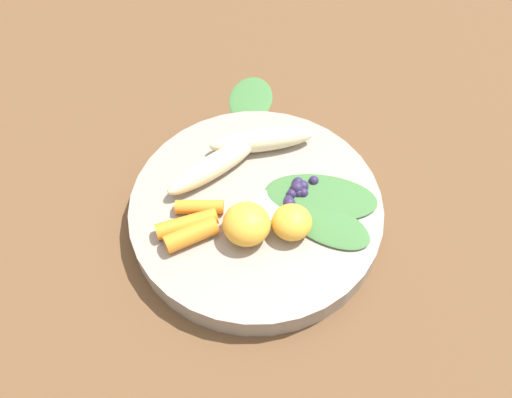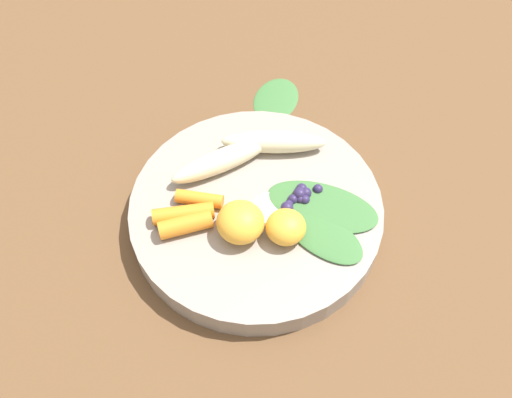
{
  "view_description": "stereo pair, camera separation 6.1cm",
  "coord_description": "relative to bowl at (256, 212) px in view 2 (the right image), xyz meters",
  "views": [
    {
      "loc": [
        -0.3,
        0.17,
        0.54
      ],
      "look_at": [
        0.0,
        0.0,
        0.04
      ],
      "focal_mm": 39.89,
      "sensor_mm": 36.0,
      "label": 1
    },
    {
      "loc": [
        -0.33,
        0.11,
        0.54
      ],
      "look_at": [
        0.0,
        0.0,
        0.04
      ],
      "focal_mm": 39.89,
      "sensor_mm": 36.0,
      "label": 2
    }
  ],
  "objects": [
    {
      "name": "blueberry_pile",
      "position": [
        -0.01,
        -0.05,
        0.02
      ],
      "size": [
        0.04,
        0.06,
        0.02
      ],
      "color": "#2D234C",
      "rests_on": "bowl"
    },
    {
      "name": "banana_peeled_left",
      "position": [
        0.06,
        0.02,
        0.03
      ],
      "size": [
        0.04,
        0.12,
        0.03
      ],
      "primitive_type": "ellipsoid",
      "rotation": [
        0.0,
        0.0,
        8.01
      ],
      "color": "beige",
      "rests_on": "bowl"
    },
    {
      "name": "carrot_mid_left",
      "position": [
        0.01,
        0.08,
        0.02
      ],
      "size": [
        0.03,
        0.07,
        0.02
      ],
      "primitive_type": "cylinder",
      "rotation": [
        0.0,
        1.57,
        7.68
      ],
      "color": "orange",
      "rests_on": "bowl"
    },
    {
      "name": "kale_leaf_left",
      "position": [
        -0.06,
        -0.05,
        0.02
      ],
      "size": [
        0.11,
        0.09,
        0.01
      ],
      "primitive_type": "ellipsoid",
      "rotation": [
        0.0,
        0.0,
        9.97
      ],
      "color": "#3D7038",
      "rests_on": "bowl"
    },
    {
      "name": "bowl",
      "position": [
        0.0,
        0.0,
        0.0
      ],
      "size": [
        0.28,
        0.28,
        0.03
      ],
      "primitive_type": "cylinder",
      "color": "gray",
      "rests_on": "ground_plane"
    },
    {
      "name": "kale_leaf_right",
      "position": [
        -0.03,
        -0.07,
        0.02
      ],
      "size": [
        0.12,
        0.13,
        0.01
      ],
      "primitive_type": "ellipsoid",
      "rotation": [
        0.0,
        0.0,
        10.34
      ],
      "color": "#3D7038",
      "rests_on": "bowl"
    },
    {
      "name": "coconut_shred_patch",
      "position": [
        -0.01,
        -0.01,
        0.02
      ],
      "size": [
        0.04,
        0.04,
        0.0
      ],
      "primitive_type": "cylinder",
      "color": "white",
      "rests_on": "bowl"
    },
    {
      "name": "banana_peeled_right",
      "position": [
        0.07,
        -0.04,
        0.03
      ],
      "size": [
        0.07,
        0.12,
        0.03
      ],
      "primitive_type": "ellipsoid",
      "rotation": [
        0.0,
        0.0,
        7.51
      ],
      "color": "beige",
      "rests_on": "bowl"
    },
    {
      "name": "ground_plane",
      "position": [
        0.0,
        0.0,
        -0.02
      ],
      "size": [
        2.4,
        2.4,
        0.0
      ],
      "primitive_type": "plane",
      "color": "brown"
    },
    {
      "name": "orange_segment_near",
      "position": [
        -0.05,
        -0.02,
        0.03
      ],
      "size": [
        0.04,
        0.04,
        0.03
      ],
      "primitive_type": "ellipsoid",
      "color": "#F4A833",
      "rests_on": "bowl"
    },
    {
      "name": "orange_segment_far",
      "position": [
        -0.03,
        0.03,
        0.03
      ],
      "size": [
        0.05,
        0.05,
        0.04
      ],
      "primitive_type": "ellipsoid",
      "color": "#F4A833",
      "rests_on": "bowl"
    },
    {
      "name": "carrot_front",
      "position": [
        0.02,
        0.06,
        0.02
      ],
      "size": [
        0.04,
        0.05,
        0.01
      ],
      "primitive_type": "cylinder",
      "rotation": [
        0.0,
        1.57,
        7.35
      ],
      "color": "orange",
      "rests_on": "bowl"
    },
    {
      "name": "carrot_mid_right",
      "position": [
        -0.01,
        0.08,
        0.03
      ],
      "size": [
        0.02,
        0.06,
        0.02
      ],
      "primitive_type": "cylinder",
      "rotation": [
        0.0,
        1.57,
        7.82
      ],
      "color": "orange",
      "rests_on": "bowl"
    },
    {
      "name": "kale_leaf_stray",
      "position": [
        0.17,
        -0.09,
        -0.01
      ],
      "size": [
        0.1,
        0.09,
        0.01
      ],
      "primitive_type": "ellipsoid",
      "rotation": [
        0.0,
        0.0,
        5.63
      ],
      "color": "#3D7038",
      "rests_on": "ground_plane"
    }
  ]
}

